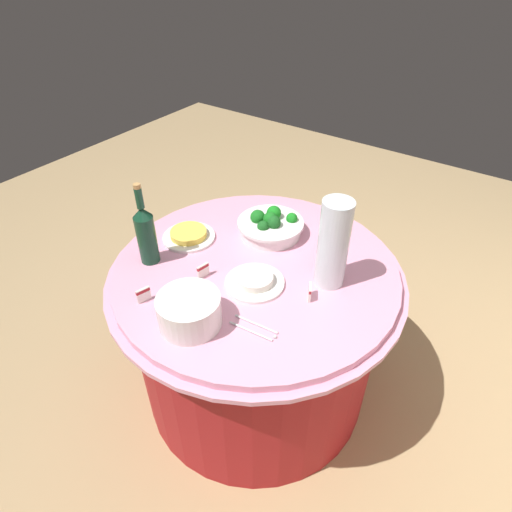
{
  "coord_description": "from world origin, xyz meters",
  "views": [
    {
      "loc": [
        1.05,
        0.74,
        1.79
      ],
      "look_at": [
        0.0,
        0.0,
        0.79
      ],
      "focal_mm": 30.14,
      "sensor_mm": 36.0,
      "label": 1
    }
  ],
  "objects_px": {
    "plate_stack": "(189,311)",
    "wine_bottle": "(146,233)",
    "serving_tongs": "(255,328)",
    "food_plate_fried_egg": "(189,235)",
    "label_placard_mid": "(203,270)",
    "label_placard_rear": "(143,294)",
    "decorative_fruit_vase": "(333,246)",
    "food_plate_rice": "(255,281)",
    "label_placard_front": "(310,291)",
    "broccoli_bowl": "(270,225)"
  },
  "relations": [
    {
      "from": "serving_tongs",
      "to": "decorative_fruit_vase",
      "type": "bearing_deg",
      "value": 166.75
    },
    {
      "from": "wine_bottle",
      "to": "label_placard_mid",
      "type": "bearing_deg",
      "value": 100.52
    },
    {
      "from": "plate_stack",
      "to": "label_placard_rear",
      "type": "distance_m",
      "value": 0.21
    },
    {
      "from": "serving_tongs",
      "to": "food_plate_rice",
      "type": "bearing_deg",
      "value": -144.09
    },
    {
      "from": "food_plate_fried_egg",
      "to": "label_placard_front",
      "type": "distance_m",
      "value": 0.6
    },
    {
      "from": "serving_tongs",
      "to": "wine_bottle",
      "type": "bearing_deg",
      "value": -96.4
    },
    {
      "from": "food_plate_rice",
      "to": "label_placard_mid",
      "type": "relative_size",
      "value": 4.0
    },
    {
      "from": "wine_bottle",
      "to": "food_plate_fried_egg",
      "type": "xyz_separation_m",
      "value": [
        -0.2,
        0.02,
        -0.11
      ]
    },
    {
      "from": "plate_stack",
      "to": "label_placard_mid",
      "type": "height_order",
      "value": "plate_stack"
    },
    {
      "from": "broccoli_bowl",
      "to": "food_plate_rice",
      "type": "xyz_separation_m",
      "value": [
        0.3,
        0.13,
        -0.03
      ]
    },
    {
      "from": "plate_stack",
      "to": "serving_tongs",
      "type": "bearing_deg",
      "value": 117.33
    },
    {
      "from": "plate_stack",
      "to": "wine_bottle",
      "type": "bearing_deg",
      "value": -114.38
    },
    {
      "from": "food_plate_rice",
      "to": "label_placard_front",
      "type": "xyz_separation_m",
      "value": [
        -0.05,
        0.2,
        0.02
      ]
    },
    {
      "from": "plate_stack",
      "to": "decorative_fruit_vase",
      "type": "xyz_separation_m",
      "value": [
        -0.45,
        0.28,
        0.11
      ]
    },
    {
      "from": "label_placard_rear",
      "to": "serving_tongs",
      "type": "bearing_deg",
      "value": 106.02
    },
    {
      "from": "wine_bottle",
      "to": "food_plate_fried_egg",
      "type": "distance_m",
      "value": 0.23
    },
    {
      "from": "broccoli_bowl",
      "to": "plate_stack",
      "type": "distance_m",
      "value": 0.59
    },
    {
      "from": "food_plate_rice",
      "to": "plate_stack",
      "type": "bearing_deg",
      "value": -12.36
    },
    {
      "from": "label_placard_mid",
      "to": "label_placard_front",
      "type": "bearing_deg",
      "value": 108.37
    },
    {
      "from": "food_plate_rice",
      "to": "label_placard_rear",
      "type": "distance_m",
      "value": 0.4
    },
    {
      "from": "decorative_fruit_vase",
      "to": "label_placard_rear",
      "type": "bearing_deg",
      "value": -45.82
    },
    {
      "from": "label_placard_mid",
      "to": "serving_tongs",
      "type": "bearing_deg",
      "value": 71.42
    },
    {
      "from": "serving_tongs",
      "to": "food_plate_fried_egg",
      "type": "bearing_deg",
      "value": -116.21
    },
    {
      "from": "broccoli_bowl",
      "to": "decorative_fruit_vase",
      "type": "bearing_deg",
      "value": 69.42
    },
    {
      "from": "serving_tongs",
      "to": "label_placard_front",
      "type": "relative_size",
      "value": 3.05
    },
    {
      "from": "plate_stack",
      "to": "label_placard_front",
      "type": "distance_m",
      "value": 0.42
    },
    {
      "from": "broccoli_bowl",
      "to": "food_plate_rice",
      "type": "height_order",
      "value": "broccoli_bowl"
    },
    {
      "from": "broccoli_bowl",
      "to": "label_placard_mid",
      "type": "xyz_separation_m",
      "value": [
        0.38,
        -0.05,
        -0.01
      ]
    },
    {
      "from": "wine_bottle",
      "to": "food_plate_rice",
      "type": "xyz_separation_m",
      "value": [
        -0.12,
        0.42,
        -0.11
      ]
    },
    {
      "from": "label_placard_mid",
      "to": "label_placard_rear",
      "type": "distance_m",
      "value": 0.23
    },
    {
      "from": "serving_tongs",
      "to": "label_placard_mid",
      "type": "distance_m",
      "value": 0.33
    },
    {
      "from": "label_placard_mid",
      "to": "label_placard_rear",
      "type": "bearing_deg",
      "value": -20.93
    },
    {
      "from": "decorative_fruit_vase",
      "to": "label_placard_front",
      "type": "distance_m",
      "value": 0.18
    },
    {
      "from": "wine_bottle",
      "to": "serving_tongs",
      "type": "relative_size",
      "value": 2.0
    },
    {
      "from": "broccoli_bowl",
      "to": "label_placard_front",
      "type": "height_order",
      "value": "broccoli_bowl"
    },
    {
      "from": "label_placard_rear",
      "to": "decorative_fruit_vase",
      "type": "bearing_deg",
      "value": 134.18
    },
    {
      "from": "decorative_fruit_vase",
      "to": "food_plate_rice",
      "type": "xyz_separation_m",
      "value": [
        0.17,
        -0.21,
        -0.15
      ]
    },
    {
      "from": "broccoli_bowl",
      "to": "serving_tongs",
      "type": "height_order",
      "value": "broccoli_bowl"
    },
    {
      "from": "plate_stack",
      "to": "serving_tongs",
      "type": "relative_size",
      "value": 1.25
    },
    {
      "from": "decorative_fruit_vase",
      "to": "food_plate_fried_egg",
      "type": "bearing_deg",
      "value": -81.27
    },
    {
      "from": "serving_tongs",
      "to": "broccoli_bowl",
      "type": "bearing_deg",
      "value": -151.26
    },
    {
      "from": "label_placard_front",
      "to": "label_placard_mid",
      "type": "height_order",
      "value": "same"
    },
    {
      "from": "label_placard_mid",
      "to": "food_plate_rice",
      "type": "bearing_deg",
      "value": 112.73
    },
    {
      "from": "food_plate_rice",
      "to": "food_plate_fried_egg",
      "type": "bearing_deg",
      "value": -101.12
    },
    {
      "from": "serving_tongs",
      "to": "food_plate_fried_egg",
      "type": "height_order",
      "value": "food_plate_fried_egg"
    },
    {
      "from": "food_plate_fried_egg",
      "to": "label_placard_front",
      "type": "xyz_separation_m",
      "value": [
        0.03,
        0.6,
        0.02
      ]
    },
    {
      "from": "plate_stack",
      "to": "wine_bottle",
      "type": "height_order",
      "value": "wine_bottle"
    },
    {
      "from": "food_plate_rice",
      "to": "label_placard_rear",
      "type": "height_order",
      "value": "label_placard_rear"
    },
    {
      "from": "food_plate_fried_egg",
      "to": "decorative_fruit_vase",
      "type": "bearing_deg",
      "value": 98.73
    },
    {
      "from": "label_placard_front",
      "to": "plate_stack",
      "type": "bearing_deg",
      "value": -38.35
    }
  ]
}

